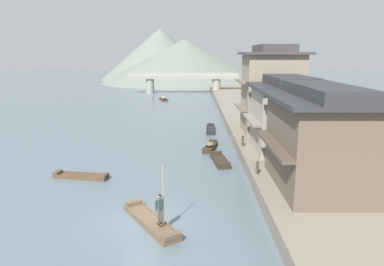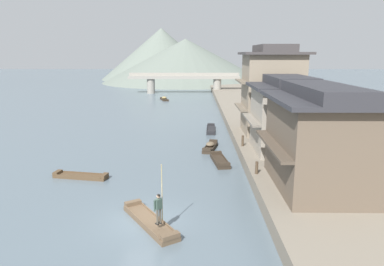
% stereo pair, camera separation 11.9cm
% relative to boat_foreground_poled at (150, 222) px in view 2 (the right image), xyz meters
% --- Properties ---
extents(ground_plane, '(400.00, 400.00, 0.00)m').
position_rel_boat_foreground_poled_xyz_m(ground_plane, '(-0.34, 0.39, -0.16)').
color(ground_plane, slate).
extents(riverbank_right, '(18.00, 110.00, 0.93)m').
position_rel_boat_foreground_poled_xyz_m(riverbank_right, '(15.14, 30.39, 0.31)').
color(riverbank_right, slate).
rests_on(riverbank_right, ground).
extents(boat_foreground_poled, '(3.47, 4.60, 0.48)m').
position_rel_boat_foreground_poled_xyz_m(boat_foreground_poled, '(0.00, 0.00, 0.00)').
color(boat_foreground_poled, brown).
rests_on(boat_foreground_poled, ground).
extents(boatman_person, '(0.42, 0.48, 3.04)m').
position_rel_boat_foreground_poled_xyz_m(boatman_person, '(0.59, -0.89, 1.33)').
color(boatman_person, black).
rests_on(boatman_person, boat_foreground_poled).
extents(boat_moored_nearest, '(2.08, 4.22, 0.71)m').
position_rel_boat_foreground_poled_xyz_m(boat_moored_nearest, '(-3.82, 51.81, 0.10)').
color(boat_moored_nearest, '#33281E').
rests_on(boat_moored_nearest, ground).
extents(boat_moored_second, '(4.10, 1.59, 0.39)m').
position_rel_boat_foreground_poled_xyz_m(boat_moored_second, '(-5.94, 7.13, -0.02)').
color(boat_moored_second, brown).
rests_on(boat_moored_second, ground).
extents(boat_moored_third, '(1.50, 3.80, 0.51)m').
position_rel_boat_foreground_poled_xyz_m(boat_moored_third, '(4.41, 10.92, 0.01)').
color(boat_moored_third, '#33281E').
rests_on(boat_moored_third, ground).
extents(boat_moored_far, '(1.65, 3.74, 0.71)m').
position_rel_boat_foreground_poled_xyz_m(boat_moored_far, '(3.77, 15.16, 0.10)').
color(boat_moored_far, '#33281E').
rests_on(boat_moored_far, ground).
extents(boat_midriver_drifting, '(1.18, 4.65, 0.48)m').
position_rel_boat_foreground_poled_xyz_m(boat_midriver_drifting, '(4.16, 23.31, 0.00)').
color(boat_midriver_drifting, '#232326').
rests_on(boat_midriver_drifting, ground).
extents(house_waterfront_nearest, '(6.00, 8.39, 6.14)m').
position_rel_boat_foreground_poled_xyz_m(house_waterfront_nearest, '(9.71, 3.26, 3.77)').
color(house_waterfront_nearest, brown).
rests_on(house_waterfront_nearest, riverbank_right).
extents(house_waterfront_second, '(6.28, 6.59, 6.14)m').
position_rel_boat_foreground_poled_xyz_m(house_waterfront_second, '(9.85, 11.43, 3.78)').
color(house_waterfront_second, gray).
rests_on(house_waterfront_second, riverbank_right).
extents(house_waterfront_tall, '(6.54, 6.28, 8.74)m').
position_rel_boat_foreground_poled_xyz_m(house_waterfront_tall, '(9.98, 18.40, 5.08)').
color(house_waterfront_tall, gray).
rests_on(house_waterfront_tall, riverbank_right).
extents(mooring_post_dock_near, '(0.20, 0.20, 0.84)m').
position_rel_boat_foreground_poled_xyz_m(mooring_post_dock_near, '(6.49, 5.48, 1.19)').
color(mooring_post_dock_near, '#473828').
rests_on(mooring_post_dock_near, riverbank_right).
extents(mooring_post_dock_mid, '(0.20, 0.20, 0.94)m').
position_rel_boat_foreground_poled_xyz_m(mooring_post_dock_mid, '(6.49, 12.83, 1.24)').
color(mooring_post_dock_mid, '#473828').
rests_on(mooring_post_dock_mid, riverbank_right).
extents(stone_bridge, '(25.17, 2.40, 4.63)m').
position_rel_boat_foreground_poled_xyz_m(stone_bridge, '(-0.34, 63.89, 2.85)').
color(stone_bridge, gray).
rests_on(stone_bridge, ground).
extents(hill_far_west, '(42.57, 42.57, 17.82)m').
position_rel_boat_foreground_poled_xyz_m(hill_far_west, '(-9.96, 112.25, 8.75)').
color(hill_far_west, slate).
rests_on(hill_far_west, ground).
extents(hill_far_centre, '(52.90, 52.90, 13.57)m').
position_rel_boat_foreground_poled_xyz_m(hill_far_centre, '(-1.03, 98.74, 6.63)').
color(hill_far_centre, slate).
rests_on(hill_far_centre, ground).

